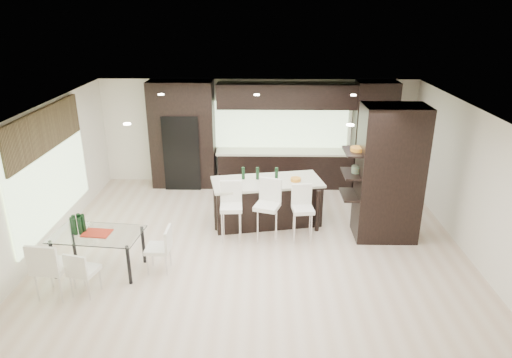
{
  "coord_description": "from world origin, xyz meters",
  "views": [
    {
      "loc": [
        0.16,
        -7.96,
        4.44
      ],
      "look_at": [
        0.0,
        0.6,
        1.15
      ],
      "focal_mm": 32.0,
      "sensor_mm": 36.0,
      "label": 1
    }
  ],
  "objects_px": {
    "bench": "(288,203)",
    "floor_vase": "(366,197)",
    "stool_left": "(231,218)",
    "dining_table": "(100,252)",
    "chair_near": "(85,274)",
    "chair_end": "(158,251)",
    "chair_far": "(53,270)",
    "kitchen_island": "(267,202)",
    "stool_mid": "(267,217)",
    "stool_right": "(302,219)"
  },
  "relations": [
    {
      "from": "bench",
      "to": "chair_end",
      "type": "bearing_deg",
      "value": -138.8
    },
    {
      "from": "dining_table",
      "to": "kitchen_island",
      "type": "bearing_deg",
      "value": 39.9
    },
    {
      "from": "stool_mid",
      "to": "chair_near",
      "type": "distance_m",
      "value": 3.5
    },
    {
      "from": "bench",
      "to": "stool_right",
      "type": "bearing_deg",
      "value": -83.54
    },
    {
      "from": "dining_table",
      "to": "stool_right",
      "type": "bearing_deg",
      "value": 23.97
    },
    {
      "from": "stool_mid",
      "to": "stool_right",
      "type": "height_order",
      "value": "stool_mid"
    },
    {
      "from": "chair_far",
      "to": "stool_right",
      "type": "bearing_deg",
      "value": 31.3
    },
    {
      "from": "kitchen_island",
      "to": "floor_vase",
      "type": "height_order",
      "value": "floor_vase"
    },
    {
      "from": "dining_table",
      "to": "chair_near",
      "type": "distance_m",
      "value": 0.71
    },
    {
      "from": "stool_left",
      "to": "stool_right",
      "type": "relative_size",
      "value": 1.05
    },
    {
      "from": "bench",
      "to": "dining_table",
      "type": "relative_size",
      "value": 0.88
    },
    {
      "from": "chair_far",
      "to": "chair_near",
      "type": "bearing_deg",
      "value": 12.43
    },
    {
      "from": "stool_right",
      "to": "bench",
      "type": "distance_m",
      "value": 1.24
    },
    {
      "from": "stool_left",
      "to": "chair_far",
      "type": "distance_m",
      "value": 3.34
    },
    {
      "from": "kitchen_island",
      "to": "stool_left",
      "type": "bearing_deg",
      "value": -142.39
    },
    {
      "from": "stool_right",
      "to": "bench",
      "type": "relative_size",
      "value": 0.69
    },
    {
      "from": "kitchen_island",
      "to": "dining_table",
      "type": "relative_size",
      "value": 1.52
    },
    {
      "from": "stool_left",
      "to": "dining_table",
      "type": "relative_size",
      "value": 0.64
    },
    {
      "from": "chair_near",
      "to": "stool_left",
      "type": "bearing_deg",
      "value": 54.68
    },
    {
      "from": "stool_mid",
      "to": "floor_vase",
      "type": "xyz_separation_m",
      "value": [
        2.08,
        0.66,
        0.16
      ]
    },
    {
      "from": "kitchen_island",
      "to": "dining_table",
      "type": "height_order",
      "value": "kitchen_island"
    },
    {
      "from": "stool_left",
      "to": "bench",
      "type": "bearing_deg",
      "value": 42.15
    },
    {
      "from": "bench",
      "to": "chair_far",
      "type": "relative_size",
      "value": 1.41
    },
    {
      "from": "floor_vase",
      "to": "chair_end",
      "type": "relative_size",
      "value": 1.73
    },
    {
      "from": "stool_left",
      "to": "stool_mid",
      "type": "height_order",
      "value": "stool_mid"
    },
    {
      "from": "kitchen_island",
      "to": "bench",
      "type": "relative_size",
      "value": 1.73
    },
    {
      "from": "kitchen_island",
      "to": "chair_end",
      "type": "height_order",
      "value": "kitchen_island"
    },
    {
      "from": "floor_vase",
      "to": "chair_near",
      "type": "relative_size",
      "value": 1.78
    },
    {
      "from": "stool_mid",
      "to": "stool_right",
      "type": "relative_size",
      "value": 1.11
    },
    {
      "from": "floor_vase",
      "to": "stool_mid",
      "type": "bearing_deg",
      "value": -162.38
    },
    {
      "from": "stool_left",
      "to": "floor_vase",
      "type": "height_order",
      "value": "floor_vase"
    },
    {
      "from": "kitchen_island",
      "to": "bench",
      "type": "height_order",
      "value": "kitchen_island"
    },
    {
      "from": "bench",
      "to": "dining_table",
      "type": "height_order",
      "value": "dining_table"
    },
    {
      "from": "chair_end",
      "to": "stool_left",
      "type": "bearing_deg",
      "value": -44.53
    },
    {
      "from": "chair_near",
      "to": "stool_right",
      "type": "bearing_deg",
      "value": 42.08
    },
    {
      "from": "stool_left",
      "to": "floor_vase",
      "type": "relative_size",
      "value": 0.72
    },
    {
      "from": "floor_vase",
      "to": "bench",
      "type": "bearing_deg",
      "value": 160.25
    },
    {
      "from": "chair_near",
      "to": "bench",
      "type": "bearing_deg",
      "value": 56.75
    },
    {
      "from": "stool_mid",
      "to": "stool_right",
      "type": "bearing_deg",
      "value": 19.71
    },
    {
      "from": "chair_near",
      "to": "chair_far",
      "type": "relative_size",
      "value": 0.79
    },
    {
      "from": "chair_far",
      "to": "floor_vase",
      "type": "bearing_deg",
      "value": 31.23
    },
    {
      "from": "stool_mid",
      "to": "chair_end",
      "type": "relative_size",
      "value": 1.31
    },
    {
      "from": "chair_end",
      "to": "floor_vase",
      "type": "bearing_deg",
      "value": -64.28
    },
    {
      "from": "chair_far",
      "to": "chair_end",
      "type": "distance_m",
      "value": 1.7
    },
    {
      "from": "stool_mid",
      "to": "dining_table",
      "type": "relative_size",
      "value": 0.67
    },
    {
      "from": "stool_left",
      "to": "stool_right",
      "type": "xyz_separation_m",
      "value": [
        1.41,
        0.01,
        -0.02
      ]
    },
    {
      "from": "chair_far",
      "to": "stool_left",
      "type": "bearing_deg",
      "value": 41.52
    },
    {
      "from": "bench",
      "to": "stool_left",
      "type": "bearing_deg",
      "value": -138.18
    },
    {
      "from": "floor_vase",
      "to": "chair_end",
      "type": "xyz_separation_m",
      "value": [
        -3.98,
        -1.82,
        -0.28
      ]
    },
    {
      "from": "bench",
      "to": "floor_vase",
      "type": "relative_size",
      "value": 0.99
    }
  ]
}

